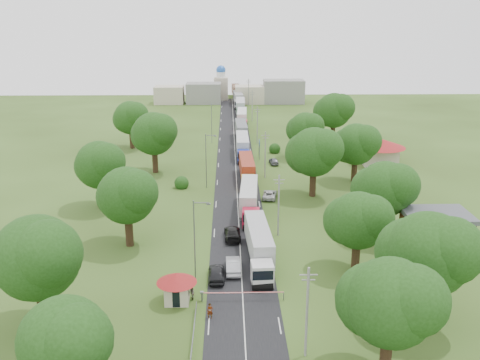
{
  "coord_description": "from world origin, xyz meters",
  "views": [
    {
      "loc": [
        -1.49,
        -77.17,
        30.33
      ],
      "look_at": [
        0.46,
        9.94,
        3.0
      ],
      "focal_mm": 40.0,
      "sensor_mm": 36.0,
      "label": 1
    }
  ],
  "objects_px": {
    "boom_barrier": "(231,294)",
    "truck_0": "(259,245)",
    "info_sign": "(259,145)",
    "car_lane_front": "(216,273)",
    "pedestrian_near": "(210,311)",
    "car_lane_mid": "(233,265)",
    "guard_booth": "(177,284)"
  },
  "relations": [
    {
      "from": "car_lane_front",
      "to": "truck_0",
      "type": "bearing_deg",
      "value": -139.11
    },
    {
      "from": "truck_0",
      "to": "car_lane_front",
      "type": "relative_size",
      "value": 3.18
    },
    {
      "from": "boom_barrier",
      "to": "guard_booth",
      "type": "xyz_separation_m",
      "value": [
        -5.84,
        -0.0,
        1.27
      ]
    },
    {
      "from": "truck_0",
      "to": "car_lane_front",
      "type": "height_order",
      "value": "truck_0"
    },
    {
      "from": "truck_0",
      "to": "pedestrian_near",
      "type": "xyz_separation_m",
      "value": [
        -5.82,
        -13.31,
        -1.4
      ]
    },
    {
      "from": "pedestrian_near",
      "to": "truck_0",
      "type": "bearing_deg",
      "value": 65.82
    },
    {
      "from": "boom_barrier",
      "to": "info_sign",
      "type": "height_order",
      "value": "info_sign"
    },
    {
      "from": "truck_0",
      "to": "pedestrian_near",
      "type": "distance_m",
      "value": 14.6
    },
    {
      "from": "truck_0",
      "to": "info_sign",
      "type": "bearing_deg",
      "value": 86.72
    },
    {
      "from": "pedestrian_near",
      "to": "info_sign",
      "type": "bearing_deg",
      "value": 81.66
    },
    {
      "from": "boom_barrier",
      "to": "car_lane_front",
      "type": "distance_m",
      "value": 5.26
    },
    {
      "from": "info_sign",
      "to": "truck_0",
      "type": "bearing_deg",
      "value": -93.28
    },
    {
      "from": "boom_barrier",
      "to": "guard_booth",
      "type": "height_order",
      "value": "guard_booth"
    },
    {
      "from": "info_sign",
      "to": "car_lane_mid",
      "type": "bearing_deg",
      "value": -96.67
    },
    {
      "from": "boom_barrier",
      "to": "car_lane_front",
      "type": "relative_size",
      "value": 1.92
    },
    {
      "from": "boom_barrier",
      "to": "truck_0",
      "type": "xyz_separation_m",
      "value": [
        3.68,
        9.81,
        1.35
      ]
    },
    {
      "from": "guard_booth",
      "to": "car_lane_front",
      "type": "height_order",
      "value": "guard_booth"
    },
    {
      "from": "boom_barrier",
      "to": "car_lane_mid",
      "type": "height_order",
      "value": "car_lane_mid"
    },
    {
      "from": "guard_booth",
      "to": "car_lane_mid",
      "type": "xyz_separation_m",
      "value": [
        6.2,
        7.0,
        -1.34
      ]
    },
    {
      "from": "info_sign",
      "to": "pedestrian_near",
      "type": "relative_size",
      "value": 2.44
    },
    {
      "from": "car_lane_mid",
      "to": "truck_0",
      "type": "bearing_deg",
      "value": -140.91
    },
    {
      "from": "truck_0",
      "to": "car_lane_mid",
      "type": "xyz_separation_m",
      "value": [
        -3.32,
        -2.81,
        -1.42
      ]
    },
    {
      "from": "car_lane_front",
      "to": "pedestrian_near",
      "type": "height_order",
      "value": "pedestrian_near"
    },
    {
      "from": "boom_barrier",
      "to": "truck_0",
      "type": "distance_m",
      "value": 10.56
    },
    {
      "from": "boom_barrier",
      "to": "car_lane_front",
      "type": "bearing_deg",
      "value": 108.19
    },
    {
      "from": "car_lane_front",
      "to": "car_lane_mid",
      "type": "bearing_deg",
      "value": -136.2
    },
    {
      "from": "car_lane_front",
      "to": "pedestrian_near",
      "type": "bearing_deg",
      "value": 85.43
    },
    {
      "from": "info_sign",
      "to": "guard_booth",
      "type": "bearing_deg",
      "value": -101.68
    },
    {
      "from": "boom_barrier",
      "to": "pedestrian_near",
      "type": "xyz_separation_m",
      "value": [
        -2.14,
        -3.5,
        -0.05
      ]
    },
    {
      "from": "info_sign",
      "to": "car_lane_mid",
      "type": "height_order",
      "value": "info_sign"
    },
    {
      "from": "car_lane_front",
      "to": "car_lane_mid",
      "type": "relative_size",
      "value": 0.97
    },
    {
      "from": "pedestrian_near",
      "to": "guard_booth",
      "type": "bearing_deg",
      "value": 136.05
    }
  ]
}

